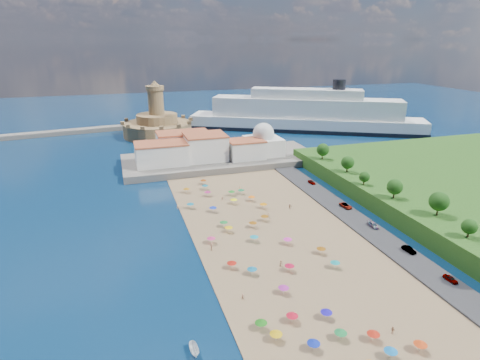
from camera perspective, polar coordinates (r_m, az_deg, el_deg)
name	(u,v)px	position (r m, az deg, el deg)	size (l,w,h in m)	color
ground	(252,233)	(120.81, 1.77, -7.54)	(700.00, 700.00, 0.00)	#071938
terrace	(221,159)	(188.19, -2.65, 2.94)	(90.00, 36.00, 3.00)	#59544C
jetty	(165,146)	(217.63, -10.68, 4.80)	(18.00, 70.00, 2.40)	#59544C
waterfront_buildings	(193,148)	(184.33, -6.66, 4.53)	(57.00, 29.00, 11.00)	silver
domed_building	(263,142)	(190.31, 3.33, 5.44)	(16.00, 16.00, 15.00)	silver
fortress	(157,125)	(245.53, -11.66, 7.70)	(40.00, 40.00, 32.40)	#9E7B4F
cruise_ship	(305,116)	(258.21, 9.29, 9.02)	(138.81, 87.23, 31.82)	black
beach_parasols	(262,246)	(109.44, 3.15, -9.33)	(30.30, 114.00, 2.20)	gray
beachgoers	(256,238)	(115.53, 2.36, -8.26)	(37.64, 88.05, 1.88)	tan
parked_cars	(364,218)	(132.66, 17.23, -5.24)	(2.93, 74.86, 1.40)	gray
hillside_trees	(417,198)	(130.39, 23.83, -2.34)	(12.34, 111.09, 7.73)	#382314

